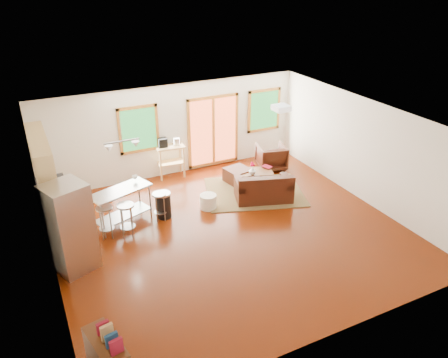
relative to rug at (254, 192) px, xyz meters
name	(u,v)px	position (x,y,z in m)	size (l,w,h in m)	color
floor	(230,232)	(-1.45, -1.42, -0.02)	(7.50, 7.00, 0.02)	#3B1001
ceiling	(231,122)	(-1.45, -1.42, 2.60)	(7.50, 7.00, 0.02)	white
back_wall	(174,130)	(-1.45, 2.09, 1.29)	(7.50, 0.02, 2.60)	silver
left_wall	(45,221)	(-5.21, -1.42, 1.29)	(0.02, 7.00, 2.60)	silver
right_wall	(365,151)	(2.31, -1.42, 1.29)	(0.02, 7.00, 2.60)	silver
front_wall	(335,274)	(-1.45, -4.93, 1.29)	(7.50, 0.02, 2.60)	silver
window_left	(139,129)	(-2.45, 2.04, 1.49)	(1.10, 0.05, 1.30)	#1C5524
french_doors	(213,131)	(-0.25, 2.04, 1.09)	(1.60, 0.05, 2.10)	#AF4424
window_right	(264,110)	(1.45, 2.04, 1.49)	(1.10, 0.05, 1.30)	#1C5524
rug	(254,192)	(0.00, 0.00, 0.00)	(2.52, 1.93, 0.03)	#446338
loveseat	(264,189)	(0.00, -0.46, 0.29)	(1.60, 1.21, 0.76)	black
coffee_table	(255,173)	(0.25, 0.43, 0.32)	(1.09, 0.84, 0.38)	#3B1C0A
armchair	(271,156)	(1.19, 1.10, 0.40)	(0.79, 0.74, 0.82)	black
ottoman	(238,175)	(-0.13, 0.73, 0.19)	(0.61, 0.61, 0.41)	black
pouf	(208,202)	(-1.45, -0.23, 0.17)	(0.42, 0.42, 0.36)	#ECE9CD
vase	(252,170)	(0.08, 0.27, 0.51)	(0.22, 0.23, 0.34)	silver
book	(265,164)	(0.58, 0.45, 0.52)	(0.20, 0.02, 0.26)	maroon
cabinets	(53,196)	(-4.93, 0.29, 0.92)	(0.64, 2.24, 2.30)	tan
refrigerator	(70,228)	(-4.79, -1.21, 0.91)	(0.95, 0.93, 1.84)	#B7BABC
island	(121,201)	(-3.53, -0.01, 0.60)	(1.51, 1.00, 0.89)	#B7BABC
cup	(135,177)	(-3.10, 0.27, 1.00)	(0.12, 0.09, 0.12)	white
bar_stool_a	(105,215)	(-3.99, -0.42, 0.56)	(0.43, 0.43, 0.77)	#B7BABC
bar_stool_b	(126,213)	(-3.57, -0.57, 0.58)	(0.48, 0.48, 0.80)	#B7BABC
bar_stool_c	(160,200)	(-2.69, -0.23, 0.51)	(0.40, 0.40, 0.70)	#B7BABC
trash_can	(164,205)	(-2.57, -0.15, 0.32)	(0.42, 0.42, 0.65)	black
kitchen_cart	(169,150)	(-1.67, 1.91, 0.80)	(0.82, 0.57, 1.18)	tan
ceiling_flush	(281,108)	(0.15, -0.82, 2.52)	(0.35, 0.35, 0.12)	white
pendant_light	(122,146)	(-3.35, 0.08, 1.89)	(0.80, 0.18, 0.79)	gray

